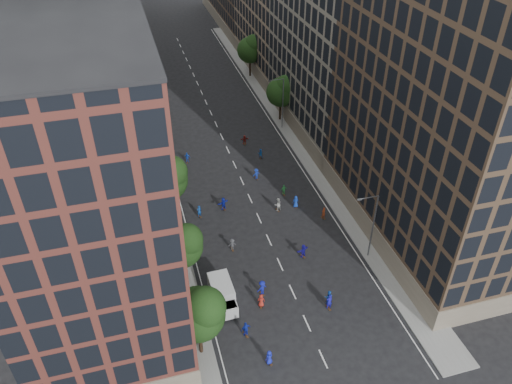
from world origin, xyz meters
TOP-DOWN VIEW (x-y plane):
  - ground at (0.00, 40.00)m, footprint 240.00×240.00m
  - sidewalk_left at (-12.00, 47.50)m, footprint 4.00×105.00m
  - sidewalk_right at (12.00, 47.50)m, footprint 4.00×105.00m
  - bldg_left_a at (-19.00, 11.00)m, footprint 14.00×22.00m
  - bldg_left_b at (-19.00, 35.00)m, footprint 14.00×26.00m
  - bldg_left_c at (-19.00, 58.00)m, footprint 14.00×20.00m
  - bldg_right_a at (19.00, 15.00)m, footprint 14.00×30.00m
  - bldg_right_b at (19.00, 44.00)m, footprint 14.00×28.00m
  - tree_left_0 at (-11.01, 3.85)m, footprint 5.20×5.20m
  - tree_left_1 at (-11.02, 13.86)m, footprint 4.80×4.80m
  - tree_left_2 at (-10.99, 25.83)m, footprint 5.60×5.60m
  - tree_left_3 at (-11.02, 39.85)m, footprint 5.00×5.00m
  - tree_left_4 at (-11.00, 55.84)m, footprint 5.40×5.40m
  - tree_left_5 at (-11.02, 71.86)m, footprint 4.80×4.80m
  - tree_right_a at (11.38, 47.85)m, footprint 5.00×5.00m
  - tree_right_b at (11.39, 67.85)m, footprint 5.20×5.20m
  - streetlamp_near at (10.37, 12.00)m, footprint 2.64×0.22m
  - streetlamp_far at (10.37, 45.00)m, footprint 2.64×0.22m
  - cargo_van at (-7.80, 9.46)m, footprint 2.50×5.13m
  - skater_0 at (-5.18, 1.00)m, footprint 0.95×0.81m
  - skater_1 at (2.93, 5.78)m, footprint 0.76×0.54m
  - skater_2 at (3.11, 6.39)m, footprint 1.08×0.98m
  - skater_3 at (-3.37, 9.61)m, footprint 1.40×1.11m
  - skater_4 at (-6.50, 4.75)m, footprint 1.16×0.69m
  - skater_5 at (3.05, 14.04)m, footprint 1.71×1.04m
  - skater_6 at (-3.93, 8.01)m, footprint 0.92×0.74m
  - skater_7 at (8.14, 20.21)m, footprint 0.71×0.59m
  - skater_8 at (2.87, 23.40)m, footprint 1.05×0.88m
  - skater_9 at (-4.81, 17.55)m, footprint 1.02×0.60m
  - skater_10 at (4.80, 26.61)m, footprint 0.95×0.44m
  - skater_11 at (-4.06, 25.66)m, footprint 1.76×1.12m
  - skater_12 at (5.43, 23.44)m, footprint 0.87×0.58m
  - skater_13 at (-7.49, 24.96)m, footprint 0.75×0.63m
  - skater_14 at (4.34, 36.82)m, footprint 0.85×0.73m
  - skater_15 at (2.16, 31.40)m, footprint 1.21×0.92m
  - skater_16 at (-6.81, 38.64)m, footprint 1.04×0.66m
  - skater_17 at (3.06, 41.58)m, footprint 1.41×0.48m

SIDE VIEW (x-z plane):
  - ground at x=0.00m, z-range 0.00..0.00m
  - sidewalk_left at x=-12.00m, z-range 0.00..0.15m
  - sidewalk_right at x=12.00m, z-range 0.00..0.15m
  - skater_17 at x=3.06m, z-range 0.00..1.50m
  - skater_14 at x=4.34m, z-range 0.00..1.52m
  - skater_9 at x=-4.81m, z-range 0.00..1.56m
  - skater_10 at x=4.80m, z-range 0.00..1.58m
  - skater_6 at x=-3.93m, z-range 0.00..1.63m
  - skater_16 at x=-6.81m, z-range 0.00..1.65m
  - skater_0 at x=-5.18m, z-range 0.00..1.66m
  - skater_15 at x=2.16m, z-range 0.00..1.66m
  - skater_7 at x=8.14m, z-range 0.00..1.67m
  - skater_13 at x=-7.49m, z-range 0.00..1.74m
  - skater_5 at x=3.05m, z-range 0.00..1.76m
  - skater_12 at x=5.43m, z-range 0.00..1.77m
  - skater_11 at x=-4.06m, z-range 0.00..1.81m
  - skater_2 at x=3.11m, z-range 0.00..1.82m
  - skater_4 at x=-6.50m, z-range 0.00..1.85m
  - skater_3 at x=-3.37m, z-range 0.00..1.90m
  - skater_8 at x=2.87m, z-range 0.00..1.92m
  - skater_1 at x=2.93m, z-range 0.00..1.94m
  - cargo_van at x=-7.80m, z-range 0.07..2.77m
  - streetlamp_near at x=10.37m, z-range 0.64..9.70m
  - streetlamp_far at x=10.37m, z-range 0.64..9.70m
  - tree_left_1 at x=-11.02m, z-range 1.45..9.66m
  - tree_right_a at x=11.38m, z-range 1.43..9.83m
  - tree_left_5 at x=-11.02m, z-range 1.51..9.84m
  - tree_left_3 at x=-11.02m, z-range 1.53..10.11m
  - tree_left_0 at x=-11.01m, z-range 1.54..10.37m
  - tree_right_b at x=11.39m, z-range 1.54..10.37m
  - tree_left_4 at x=-11.00m, z-range 1.56..10.63m
  - tree_left_2 at x=-10.99m, z-range 1.63..11.08m
  - bldg_left_c at x=-19.00m, z-range 0.00..28.00m
  - bldg_left_a at x=-19.00m, z-range 0.00..30.00m
  - bldg_right_b at x=19.00m, z-range 0.00..33.00m
  - bldg_left_b at x=-19.00m, z-range 0.00..34.00m
  - bldg_right_a at x=19.00m, z-range 0.00..36.00m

